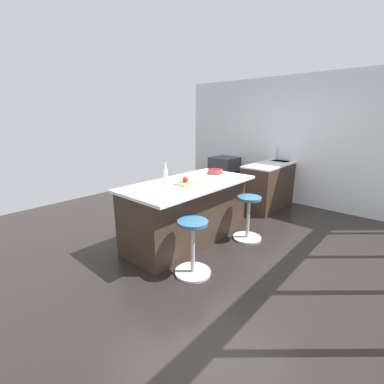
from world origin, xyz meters
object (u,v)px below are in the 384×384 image
object	(u,v)px
apple_red	(185,179)
fruit_bowl	(215,171)
oven_range	(224,175)
stool_middle	(193,249)
stool_by_window	(248,219)
cutting_board	(187,183)
water_bottle	(166,177)
kitchen_island	(187,211)

from	to	relation	value
apple_red	fruit_bowl	distance (m)	0.83
oven_range	stool_middle	world-z (taller)	oven_range
stool_by_window	cutting_board	bearing A→B (deg)	-40.19
fruit_bowl	apple_red	bearing A→B (deg)	6.01
stool_by_window	apple_red	bearing A→B (deg)	-40.71
cutting_board	fruit_bowl	world-z (taller)	fruit_bowl
stool_by_window	fruit_bowl	world-z (taller)	fruit_bowl
stool_by_window	water_bottle	distance (m)	1.45
cutting_board	apple_red	world-z (taller)	apple_red
stool_middle	apple_red	bearing A→B (deg)	-131.05
water_bottle	stool_middle	bearing A→B (deg)	68.97
water_bottle	cutting_board	bearing A→B (deg)	151.08
oven_range	stool_by_window	size ratio (longest dim) A/B	1.30
apple_red	fruit_bowl	size ratio (longest dim) A/B	0.32
cutting_board	water_bottle	xyz separation A→B (m)	(0.28, -0.15, 0.11)
kitchen_island	apple_red	distance (m)	0.53
oven_range	stool_middle	xyz separation A→B (m)	(3.28, 1.84, -0.12)
fruit_bowl	oven_range	bearing A→B (deg)	-149.45
water_bottle	fruit_bowl	distance (m)	1.09
stool_by_window	cutting_board	distance (m)	1.12
cutting_board	fruit_bowl	bearing A→B (deg)	-172.01
kitchen_island	cutting_board	distance (m)	0.48
oven_range	cutting_board	world-z (taller)	cutting_board
kitchen_island	oven_range	bearing A→B (deg)	-156.24
kitchen_island	water_bottle	size ratio (longest dim) A/B	6.52
kitchen_island	stool_by_window	distance (m)	0.95
fruit_bowl	stool_by_window	bearing A→B (deg)	82.83
oven_range	fruit_bowl	world-z (taller)	fruit_bowl
oven_range	fruit_bowl	distance (m)	2.27
cutting_board	water_bottle	bearing A→B (deg)	-28.92
apple_red	kitchen_island	bearing A→B (deg)	-152.04
stool_middle	apple_red	world-z (taller)	apple_red
kitchen_island	apple_red	bearing A→B (deg)	27.96
kitchen_island	stool_by_window	bearing A→B (deg)	133.34
stool_middle	fruit_bowl	xyz separation A→B (m)	(-1.38, -0.72, 0.64)
stool_middle	cutting_board	xyz separation A→B (m)	(-0.57, -0.61, 0.61)
stool_middle	apple_red	distance (m)	1.07
kitchen_island	cutting_board	bearing A→B (deg)	45.43
stool_by_window	water_bottle	xyz separation A→B (m)	(0.99, -0.76, 0.72)
cutting_board	apple_red	xyz separation A→B (m)	(0.02, -0.03, 0.05)
stool_by_window	apple_red	size ratio (longest dim) A/B	8.32
water_bottle	apple_red	bearing A→B (deg)	153.99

